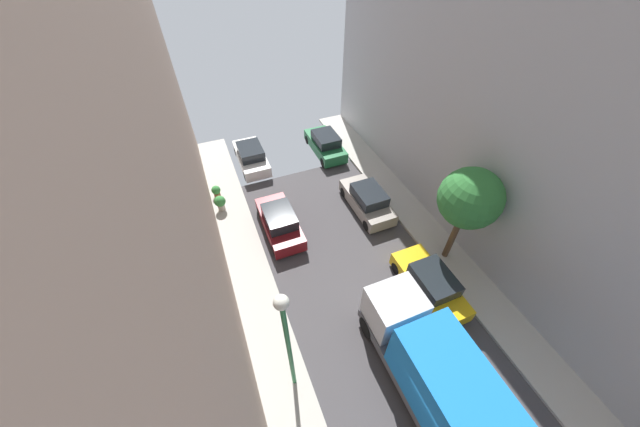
# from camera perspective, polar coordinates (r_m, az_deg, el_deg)

# --- Properties ---
(ground) EXTENTS (32.00, 32.00, 0.00)m
(ground) POSITION_cam_1_polar(r_m,az_deg,el_deg) (14.87, 20.66, -31.12)
(ground) COLOR #423F42
(sidewalk_right) EXTENTS (2.00, 44.00, 0.15)m
(sidewalk_right) POSITION_cam_1_polar(r_m,az_deg,el_deg) (17.23, 34.69, -21.43)
(sidewalk_right) COLOR #B7B2A8
(sidewalk_right) RESTS_ON ground
(parked_car_left_2) EXTENTS (1.78, 4.20, 1.57)m
(parked_car_left_2) POSITION_cam_1_polar(r_m,az_deg,el_deg) (18.18, -7.14, -1.49)
(parked_car_left_2) COLOR maroon
(parked_car_left_2) RESTS_ON ground
(parked_car_left_3) EXTENTS (1.78, 4.20, 1.57)m
(parked_car_left_3) POSITION_cam_1_polar(r_m,az_deg,el_deg) (23.28, -12.08, 9.83)
(parked_car_left_3) COLOR white
(parked_car_left_3) RESTS_ON ground
(parked_car_right_2) EXTENTS (1.78, 4.20, 1.57)m
(parked_car_right_2) POSITION_cam_1_polar(r_m,az_deg,el_deg) (16.41, 18.93, -11.75)
(parked_car_right_2) COLOR gold
(parked_car_right_2) RESTS_ON ground
(parked_car_right_3) EXTENTS (1.78, 4.20, 1.57)m
(parked_car_right_3) POSITION_cam_1_polar(r_m,az_deg,el_deg) (19.52, 8.39, 2.35)
(parked_car_right_3) COLOR gray
(parked_car_right_3) RESTS_ON ground
(parked_car_right_4) EXTENTS (1.78, 4.20, 1.57)m
(parked_car_right_4) POSITION_cam_1_polar(r_m,az_deg,el_deg) (24.08, 0.95, 12.21)
(parked_car_right_4) COLOR #1E6638
(parked_car_right_4) RESTS_ON ground
(delivery_truck) EXTENTS (2.26, 6.60, 3.38)m
(delivery_truck) POSITION_cam_1_polar(r_m,az_deg,el_deg) (13.38, 19.29, -24.71)
(delivery_truck) COLOR #4C4C51
(delivery_truck) RESTS_ON ground
(street_tree_1) EXTENTS (2.81, 2.81, 5.49)m
(street_tree_1) POSITION_cam_1_polar(r_m,az_deg,el_deg) (15.74, 24.99, 2.38)
(street_tree_1) COLOR brown
(street_tree_1) RESTS_ON sidewalk_right
(potted_plant_1) EXTENTS (0.67, 0.67, 0.99)m
(potted_plant_1) POSITION_cam_1_polar(r_m,az_deg,el_deg) (20.08, -17.26, 1.90)
(potted_plant_1) COLOR #B2A899
(potted_plant_1) RESTS_ON sidewalk_left
(potted_plant_4) EXTENTS (0.55, 0.55, 0.79)m
(potted_plant_4) POSITION_cam_1_polar(r_m,az_deg,el_deg) (21.16, -17.89, 3.81)
(potted_plant_4) COLOR brown
(potted_plant_4) RESTS_ON sidewalk_left
(lamp_post) EXTENTS (0.44, 0.44, 6.38)m
(lamp_post) POSITION_cam_1_polar(r_m,az_deg,el_deg) (10.55, -5.88, -20.81)
(lamp_post) COLOR #26723F
(lamp_post) RESTS_ON sidewalk_left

